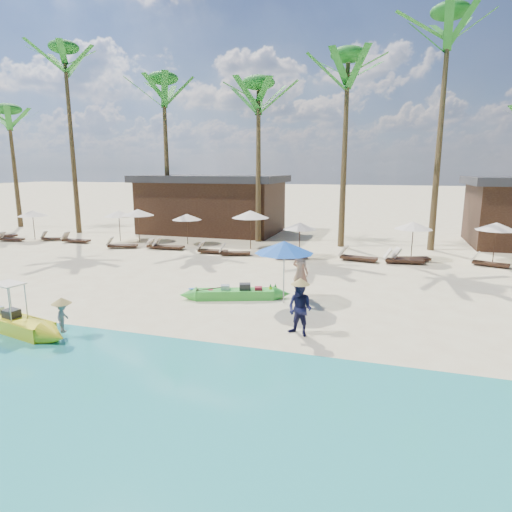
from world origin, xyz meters
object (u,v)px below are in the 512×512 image
(tourist, at_px, (300,272))
(green_canoe, at_px, (235,294))
(blue_umbrella, at_px, (284,247))
(yellow_canoe, at_px, (8,322))

(tourist, bearing_deg, green_canoe, 48.71)
(tourist, xyz_separation_m, blue_umbrella, (-0.40, -1.03, 1.13))
(green_canoe, relative_size, yellow_canoe, 0.79)
(green_canoe, xyz_separation_m, yellow_canoe, (-5.54, -4.95, 0.04))
(yellow_canoe, xyz_separation_m, blue_umbrella, (7.38, 5.02, 1.82))
(yellow_canoe, bearing_deg, blue_umbrella, 46.38)
(green_canoe, height_order, tourist, tourist)
(blue_umbrella, bearing_deg, tourist, 68.61)
(yellow_canoe, relative_size, blue_umbrella, 2.48)
(tourist, distance_m, blue_umbrella, 1.58)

